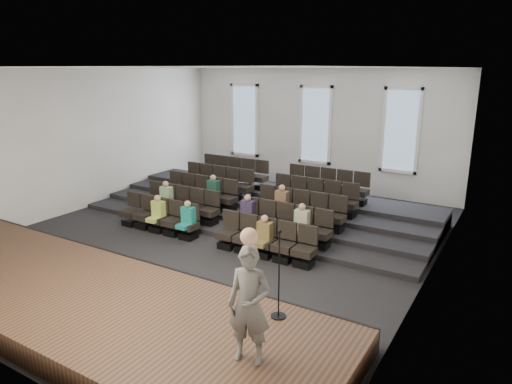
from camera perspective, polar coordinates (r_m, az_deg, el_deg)
ground at (r=14.03m, az=-4.60°, el=-5.62°), size 14.00×14.00×0.00m
ceiling at (r=13.12m, az=-5.08°, el=15.29°), size 12.00×14.00×0.02m
wall_back at (r=19.40m, az=7.51°, el=7.74°), size 12.00×0.04×5.00m
wall_left at (r=17.54m, az=-21.08°, el=6.07°), size 0.04×14.00×5.00m
wall_right at (r=11.03m, az=21.45°, el=1.15°), size 0.04×14.00×5.00m
stage at (r=10.60m, az=-21.29°, el=-12.41°), size 11.80×3.60×0.50m
stage_lip at (r=11.62m, az=-14.36°, el=-9.32°), size 11.80×0.06×0.52m
risers at (r=16.50m, az=1.81°, el=-1.65°), size 11.80×4.80×0.60m
seating_rows at (r=15.02m, az=-1.23°, el=-1.42°), size 6.80×4.70×1.67m
windows at (r=19.32m, az=7.45°, el=8.31°), size 8.44×0.10×3.24m
audience at (r=14.02m, az=-3.90°, el=-2.13°), size 5.45×2.64×1.10m
speaker at (r=7.22m, az=-0.83°, el=-13.97°), size 0.79×0.61×1.92m
mic_stand at (r=8.58m, az=2.86°, el=-12.33°), size 0.29×0.29×1.73m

